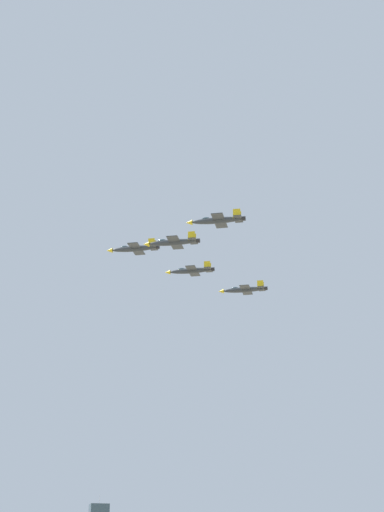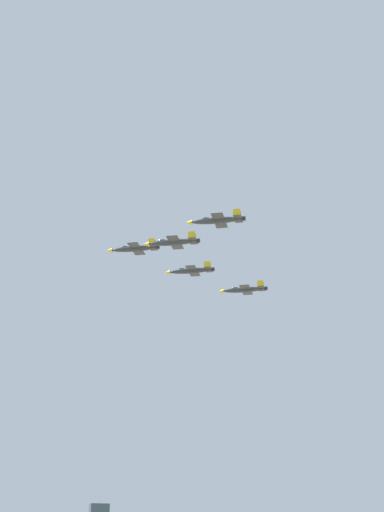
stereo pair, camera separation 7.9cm
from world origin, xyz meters
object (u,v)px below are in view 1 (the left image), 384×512
Objects in this scene: jet_lead at (134,248)px; jet_left_outer at (217,220)px; jet_left_wingman at (173,242)px; jet_right_outer at (244,290)px; jet_right_wingman at (191,271)px.

jet_lead is 41.47m from jet_left_outer.
jet_lead is 21.10m from jet_left_wingman.
jet_right_wingman is at bearing 40.61° from jet_right_outer.
jet_right_outer is (48.11, -23.14, -2.44)m from jet_left_outer.
jet_right_wingman is (5.22, -19.94, -3.82)m from jet_lead.
jet_lead is at bearing -41.50° from jet_left_wingman.
jet_left_outer reaches higher than jet_right_outer.
jet_right_wingman is at bearing -69.39° from jet_left_outer.
jet_right_outer is (29.28, -31.51, -2.48)m from jet_left_wingman.
jet_right_wingman is 43.02m from jet_left_outer.
jet_left_outer is (-37.67, -16.73, -4.55)m from jet_lead.
jet_right_outer is at bearing -140.33° from jet_lead.
jet_right_wingman is 20.85m from jet_right_outer.
jet_right_outer is at bearing -90.80° from jet_left_outer.
jet_left_wingman is at bearing 89.70° from jet_right_wingman.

